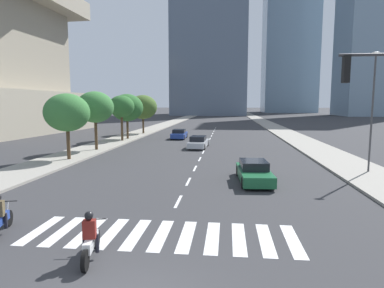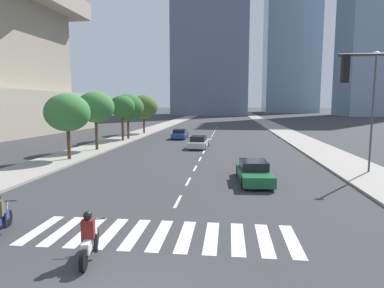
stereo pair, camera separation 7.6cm
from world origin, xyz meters
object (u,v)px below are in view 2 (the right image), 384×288
(sedan_green_2, at_px, (254,172))
(street_lamp_east, at_px, (373,103))
(sedan_silver_0, at_px, (199,142))
(street_tree_fifth, at_px, (144,107))
(motorcycle_trailing, at_px, (89,240))
(sedan_blue_1, at_px, (180,134))
(street_tree_third, at_px, (122,107))
(street_tree_fourth, at_px, (128,108))
(street_tree_second, at_px, (96,107))
(street_tree_nearest, at_px, (67,113))

(sedan_green_2, distance_m, street_lamp_east, 9.20)
(sedan_silver_0, xyz_separation_m, street_tree_fifth, (-9.70, 14.61, 3.51))
(motorcycle_trailing, distance_m, sedan_blue_1, 33.87)
(street_tree_third, height_order, street_tree_fifth, street_tree_fifth)
(street_tree_fourth, bearing_deg, motorcycle_trailing, -74.62)
(street_tree_second, bearing_deg, street_lamp_east, -20.35)
(sedan_blue_1, bearing_deg, street_tree_fourth, 107.31)
(sedan_silver_0, bearing_deg, street_tree_fifth, 36.66)
(street_tree_fourth, bearing_deg, street_tree_third, -90.00)
(sedan_green_2, height_order, street_tree_nearest, street_tree_nearest)
(street_tree_fourth, bearing_deg, street_tree_second, -90.00)
(sedan_green_2, relative_size, street_tree_fifth, 0.82)
(street_tree_nearest, height_order, street_tree_fourth, street_tree_fourth)
(street_tree_fifth, bearing_deg, street_tree_nearest, -90.00)
(motorcycle_trailing, xyz_separation_m, street_tree_nearest, (-8.73, 16.00, 3.30))
(sedan_silver_0, height_order, street_tree_fifth, street_tree_fifth)
(sedan_silver_0, xyz_separation_m, street_tree_third, (-9.70, 4.54, 3.67))
(sedan_blue_1, relative_size, street_tree_fourth, 0.77)
(street_tree_second, bearing_deg, street_tree_fourth, 90.00)
(street_lamp_east, height_order, street_tree_nearest, street_lamp_east)
(sedan_green_2, bearing_deg, street_tree_fourth, -149.60)
(sedan_green_2, height_order, street_tree_fifth, street_tree_fifth)
(sedan_green_2, xyz_separation_m, street_tree_third, (-14.29, 19.12, 3.68))
(motorcycle_trailing, height_order, street_tree_nearest, street_tree_nearest)
(sedan_green_2, relative_size, street_tree_fourth, 0.83)
(street_tree_fourth, xyz_separation_m, street_tree_fifth, (-0.00, 7.86, -0.00))
(sedan_silver_0, distance_m, street_tree_second, 10.91)
(motorcycle_trailing, bearing_deg, street_tree_second, 11.16)
(street_tree_second, bearing_deg, motorcycle_trailing, -68.01)
(street_lamp_east, relative_size, street_tree_fifth, 1.34)
(sedan_blue_1, distance_m, street_tree_nearest, 19.18)
(sedan_green_2, xyz_separation_m, street_tree_fourth, (-14.29, 21.33, 3.52))
(street_lamp_east, relative_size, street_tree_second, 1.37)
(motorcycle_trailing, distance_m, street_tree_nearest, 18.52)
(sedan_blue_1, xyz_separation_m, street_tree_fifth, (-6.37, 5.81, 3.51))
(street_lamp_east, bearing_deg, street_tree_second, 159.65)
(street_tree_fourth, bearing_deg, sedan_blue_1, 17.88)
(street_tree_nearest, height_order, street_tree_second, street_tree_second)
(street_tree_second, bearing_deg, street_tree_third, 90.00)
(motorcycle_trailing, bearing_deg, street_lamp_east, -55.38)
(street_lamp_east, bearing_deg, street_tree_fourth, 140.26)
(street_lamp_east, relative_size, street_tree_fourth, 1.36)
(street_tree_third, bearing_deg, street_tree_fourth, 90.00)
(sedan_green_2, distance_m, street_tree_nearest, 15.70)
(sedan_green_2, bearing_deg, street_tree_second, -131.52)
(street_lamp_east, bearing_deg, sedan_green_2, -158.32)
(street_tree_nearest, bearing_deg, sedan_green_2, -21.38)
(motorcycle_trailing, distance_m, sedan_silver_0, 25.00)
(motorcycle_trailing, bearing_deg, sedan_green_2, -38.97)
(sedan_silver_0, distance_m, sedan_blue_1, 9.41)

